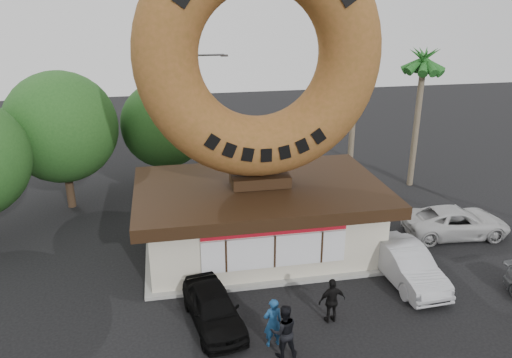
{
  "coord_description": "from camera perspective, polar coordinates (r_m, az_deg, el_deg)",
  "views": [
    {
      "loc": [
        -4.16,
        -14.55,
        11.51
      ],
      "look_at": [
        -0.57,
        4.0,
        4.36
      ],
      "focal_mm": 35.0,
      "sensor_mm": 36.0,
      "label": 1
    }
  ],
  "objects": [
    {
      "name": "person_right",
      "position": [
        18.97,
        8.68,
        -13.58
      ],
      "size": [
        1.09,
        0.54,
        1.79
      ],
      "primitive_type": "imported",
      "rotation": [
        0.0,
        0.0,
        3.24
      ],
      "color": "black",
      "rests_on": "ground"
    },
    {
      "name": "palm_near",
      "position": [
        30.99,
        11.58,
        14.58
      ],
      "size": [
        2.6,
        2.6,
        9.75
      ],
      "color": "#726651",
      "rests_on": "ground"
    },
    {
      "name": "car_black",
      "position": [
        18.81,
        -4.89,
        -14.44
      ],
      "size": [
        2.32,
        4.32,
        1.4
      ],
      "primitive_type": "imported",
      "rotation": [
        0.0,
        0.0,
        0.17
      ],
      "color": "black",
      "rests_on": "ground"
    },
    {
      "name": "person_left",
      "position": [
        17.68,
        1.92,
        -16.06
      ],
      "size": [
        0.73,
        0.54,
        1.85
      ],
      "primitive_type": "imported",
      "rotation": [
        0.0,
        0.0,
        3.29
      ],
      "color": "navy",
      "rests_on": "ground"
    },
    {
      "name": "donut_shop",
      "position": [
        23.1,
        0.45,
        -4.22
      ],
      "size": [
        11.2,
        7.2,
        3.8
      ],
      "color": "beige",
      "rests_on": "ground"
    },
    {
      "name": "giant_donut",
      "position": [
        21.11,
        0.5,
        13.9
      ],
      "size": [
        10.41,
        2.65,
        10.41
      ],
      "primitive_type": "torus",
      "rotation": [
        1.57,
        0.0,
        0.0
      ],
      "color": "brown",
      "rests_on": "donut_shop"
    },
    {
      "name": "car_white",
      "position": [
        26.86,
        21.86,
        -4.55
      ],
      "size": [
        5.38,
        2.81,
        1.45
      ],
      "primitive_type": "imported",
      "rotation": [
        0.0,
        0.0,
        1.49
      ],
      "color": "silver",
      "rests_on": "ground"
    },
    {
      "name": "tree_mid",
      "position": [
        30.48,
        -10.38,
        6.16
      ],
      "size": [
        5.2,
        5.2,
        6.63
      ],
      "color": "#473321",
      "rests_on": "ground"
    },
    {
      "name": "palm_far",
      "position": [
        31.26,
        18.6,
        12.28
      ],
      "size": [
        2.6,
        2.6,
        8.75
      ],
      "color": "#726651",
      "rests_on": "ground"
    },
    {
      "name": "person_center",
      "position": [
        17.27,
        3.2,
        -16.97
      ],
      "size": [
        0.94,
        0.74,
        1.92
      ],
      "primitive_type": "imported",
      "rotation": [
        0.0,
        0.0,
        3.13
      ],
      "color": "black",
      "rests_on": "ground"
    },
    {
      "name": "street_lamp",
      "position": [
        31.43,
        -6.54,
        7.67
      ],
      "size": [
        2.11,
        0.2,
        8.0
      ],
      "color": "#59595E",
      "rests_on": "ground"
    },
    {
      "name": "car_silver",
      "position": [
        22.11,
        16.73,
        -9.28
      ],
      "size": [
        1.91,
        4.82,
        1.56
      ],
      "primitive_type": "imported",
      "rotation": [
        0.0,
        0.0,
        0.06
      ],
      "color": "#A7A7AC",
      "rests_on": "ground"
    },
    {
      "name": "ground",
      "position": [
        19.01,
        4.15,
        -16.61
      ],
      "size": [
        90.0,
        90.0,
        0.0
      ],
      "primitive_type": "plane",
      "color": "black",
      "rests_on": "ground"
    },
    {
      "name": "tree_west",
      "position": [
        28.89,
        -21.38,
        5.53
      ],
      "size": [
        6.0,
        6.0,
        7.65
      ],
      "color": "#473321",
      "rests_on": "ground"
    }
  ]
}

